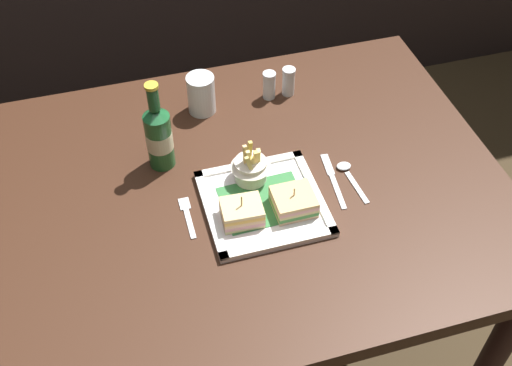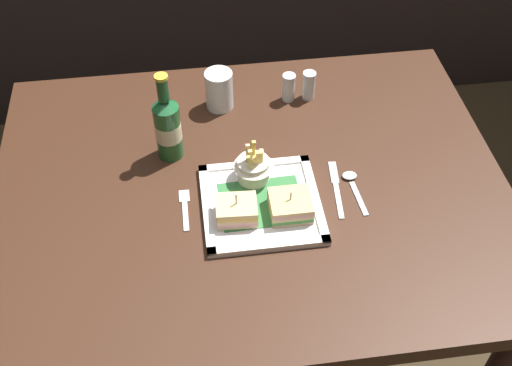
{
  "view_description": "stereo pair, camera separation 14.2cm",
  "coord_description": "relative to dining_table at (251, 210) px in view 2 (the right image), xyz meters",
  "views": [
    {
      "loc": [
        -0.26,
        -0.97,
        1.83
      ],
      "look_at": [
        0.01,
        -0.04,
        0.79
      ],
      "focal_mm": 44.0,
      "sensor_mm": 36.0,
      "label": 1
    },
    {
      "loc": [
        -0.12,
        -1.0,
        1.83
      ],
      "look_at": [
        0.01,
        -0.04,
        0.79
      ],
      "focal_mm": 44.0,
      "sensor_mm": 36.0,
      "label": 2
    }
  ],
  "objects": [
    {
      "name": "ground_plane",
      "position": [
        0.0,
        0.0,
        -0.66
      ],
      "size": [
        6.0,
        6.0,
        0.0
      ],
      "primitive_type": "plane",
      "color": "#3B2D1C"
    },
    {
      "name": "dining_table",
      "position": [
        0.0,
        0.0,
        0.0
      ],
      "size": [
        1.2,
        0.94,
        0.75
      ],
      "color": "#392014",
      "rests_on": "ground_plane"
    },
    {
      "name": "square_plate",
      "position": [
        0.01,
        -0.07,
        0.1
      ],
      "size": [
        0.27,
        0.27,
        0.02
      ],
      "color": "white",
      "rests_on": "dining_table"
    },
    {
      "name": "sandwich_half_left",
      "position": [
        -0.05,
        -0.11,
        0.12
      ],
      "size": [
        0.09,
        0.08,
        0.08
      ],
      "color": "#D1C282",
      "rests_on": "square_plate"
    },
    {
      "name": "sandwich_half_right",
      "position": [
        0.07,
        -0.11,
        0.12
      ],
      "size": [
        0.09,
        0.09,
        0.07
      ],
      "color": "tan",
      "rests_on": "square_plate"
    },
    {
      "name": "fries_cup",
      "position": [
        0.01,
        0.01,
        0.14
      ],
      "size": [
        0.09,
        0.09,
        0.11
      ],
      "color": "silver",
      "rests_on": "square_plate"
    },
    {
      "name": "beer_bottle",
      "position": [
        -0.18,
        0.13,
        0.18
      ],
      "size": [
        0.06,
        0.06,
        0.24
      ],
      "color": "#235C2A",
      "rests_on": "dining_table"
    },
    {
      "name": "water_glass",
      "position": [
        -0.05,
        0.3,
        0.14
      ],
      "size": [
        0.07,
        0.07,
        0.11
      ],
      "color": "silver",
      "rests_on": "dining_table"
    },
    {
      "name": "fork",
      "position": [
        -0.16,
        -0.05,
        0.09
      ],
      "size": [
        0.02,
        0.12,
        0.0
      ],
      "color": "silver",
      "rests_on": "dining_table"
    },
    {
      "name": "knife",
      "position": [
        0.2,
        -0.04,
        0.09
      ],
      "size": [
        0.03,
        0.18,
        0.0
      ],
      "color": "silver",
      "rests_on": "dining_table"
    },
    {
      "name": "spoon",
      "position": [
        0.24,
        -0.03,
        0.1
      ],
      "size": [
        0.03,
        0.14,
        0.01
      ],
      "color": "silver",
      "rests_on": "dining_table"
    },
    {
      "name": "salt_shaker",
      "position": [
        0.14,
        0.3,
        0.13
      ],
      "size": [
        0.04,
        0.04,
        0.08
      ],
      "color": "silver",
      "rests_on": "dining_table"
    },
    {
      "name": "pepper_shaker",
      "position": [
        0.19,
        0.3,
        0.13
      ],
      "size": [
        0.04,
        0.04,
        0.08
      ],
      "color": "silver",
      "rests_on": "dining_table"
    }
  ]
}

